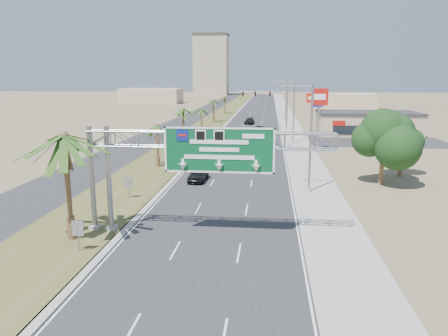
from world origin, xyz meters
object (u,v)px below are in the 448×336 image
store_building (367,124)px  palm_near (64,137)px  car_right_lane (260,130)px  car_far (249,121)px  signal_mast (277,106)px  sign_gantry (196,148)px  car_left_lane (198,174)px  pole_sign_blue (318,101)px  car_mid_lane (249,139)px  pole_sign_red_far (312,101)px  pole_sign_red_near (320,101)px

store_building → palm_near: bearing=-118.3°
car_right_lane → car_far: 16.99m
signal_mast → store_building: signal_mast is taller
sign_gantry → palm_near: 8.41m
palm_near → store_building: 66.04m
store_building → car_left_lane: size_ratio=4.27×
store_building → car_far: (-22.87, 16.10, -1.31)m
car_right_lane → car_left_lane: bearing=-104.7°
pole_sign_blue → palm_near: bearing=-110.2°
pole_sign_blue → car_right_lane: bearing=-164.7°
store_building → car_right_lane: (-20.00, -0.64, -1.31)m
car_mid_lane → car_right_lane: bearing=75.2°
sign_gantry → pole_sign_red_far: bearing=77.6°
signal_mast → car_mid_lane: size_ratio=2.39×
car_left_lane → pole_sign_red_near: bearing=57.9°
store_building → car_mid_lane: size_ratio=4.18×
car_left_lane → pole_sign_red_near: pole_sign_red_near is taller
car_right_lane → palm_near: bearing=-107.8°
pole_sign_red_near → pole_sign_red_far: pole_sign_red_near is taller
sign_gantry → palm_near: size_ratio=2.01×
signal_mast → car_far: 12.50m
sign_gantry → pole_sign_red_far: size_ratio=2.16×
pole_sign_blue → car_left_lane: bearing=-111.2°
car_mid_lane → pole_sign_red_far: bearing=46.6°
signal_mast → store_building: (16.83, -5.97, -2.85)m
car_mid_lane → car_right_lane: car_mid_lane is taller
palm_near → pole_sign_blue: palm_near is taller
car_mid_lane → pole_sign_red_near: size_ratio=0.47×
signal_mast → pole_sign_red_near: bearing=-77.7°
car_left_lane → pole_sign_red_far: size_ratio=0.54×
car_left_lane → pole_sign_blue: bearing=71.7°
palm_near → pole_sign_red_near: bearing=62.3°
palm_near → car_right_lane: (11.20, 57.36, -6.25)m
pole_sign_red_far → car_far: bearing=133.2°
car_far → pole_sign_blue: size_ratio=0.59×
sign_gantry → car_mid_lane: sign_gantry is taller
car_mid_lane → pole_sign_red_far: pole_sign_red_far is taller
car_mid_lane → car_right_lane: size_ratio=0.87×
car_left_lane → car_right_lane: car_left_lane is taller
car_left_lane → car_mid_lane: (4.04, 27.05, -0.01)m
sign_gantry → pole_sign_red_far: pole_sign_red_far is taller
car_far → pole_sign_red_near: 38.37m
car_far → pole_sign_red_far: bearing=-41.5°
car_right_lane → pole_sign_blue: (11.00, 3.01, 5.40)m
car_right_lane → pole_sign_red_near: 22.14m
car_mid_lane → pole_sign_red_near: (10.32, -6.49, 6.58)m
store_building → car_far: bearing=144.9°
pole_sign_red_far → pole_sign_red_near: bearing=-92.6°
pole_sign_red_far → car_left_lane: bearing=-109.7°
palm_near → car_mid_lane: bearing=77.8°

